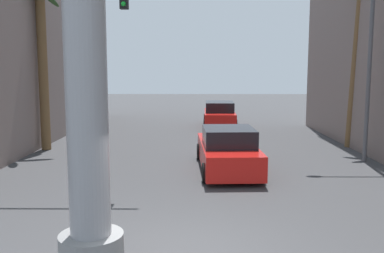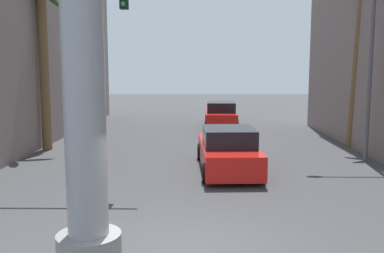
% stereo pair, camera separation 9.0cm
% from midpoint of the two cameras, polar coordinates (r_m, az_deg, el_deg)
% --- Properties ---
extents(ground_plane, '(89.87, 89.87, 0.00)m').
position_cam_midpoint_polar(ground_plane, '(18.31, 0.34, -3.61)').
color(ground_plane, '#424244').
extents(street_lamp, '(2.74, 0.28, 6.84)m').
position_cam_midpoint_polar(street_lamp, '(17.53, 21.53, 9.14)').
color(street_lamp, '#59595E').
rests_on(street_lamp, ground).
extents(traffic_light_mast, '(5.64, 0.32, 6.21)m').
position_cam_midpoint_polar(traffic_light_mast, '(13.86, -21.42, 10.56)').
color(traffic_light_mast, '#333333').
rests_on(traffic_light_mast, ground).
extents(car_lead, '(2.16, 5.14, 1.56)m').
position_cam_midpoint_polar(car_lead, '(15.22, 4.95, -3.24)').
color(car_lead, black).
rests_on(car_lead, ground).
extents(car_far, '(2.09, 4.75, 1.56)m').
position_cam_midpoint_polar(car_far, '(26.90, 3.96, 1.56)').
color(car_far, black).
rests_on(car_far, ground).
extents(palm_tree_mid_right, '(2.52, 2.50, 7.66)m').
position_cam_midpoint_polar(palm_tree_mid_right, '(20.65, 21.58, 10.49)').
color(palm_tree_mid_right, brown).
rests_on(palm_tree_mid_right, ground).
extents(palm_tree_mid_left, '(2.93, 2.86, 7.18)m').
position_cam_midpoint_polar(palm_tree_mid_left, '(20.13, -19.16, 9.01)').
color(palm_tree_mid_left, brown).
rests_on(palm_tree_mid_left, ground).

